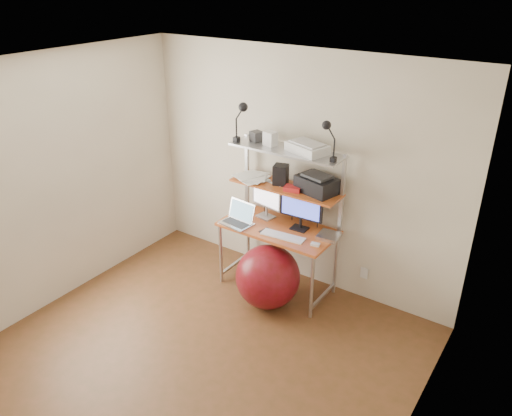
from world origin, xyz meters
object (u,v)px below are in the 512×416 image
at_px(monitor_silver, 267,196).
at_px(laptop, 239,219).
at_px(monitor_black, 301,208).
at_px(exercise_ball, 268,277).
at_px(printer, 317,184).

xyz_separation_m(monitor_silver, laptop, (-0.16, -0.29, -0.19)).
relative_size(monitor_black, laptop, 1.31).
bearing_deg(exercise_ball, monitor_silver, 124.92).
height_order(monitor_silver, monitor_black, monitor_black).
height_order(printer, exercise_ball, printer).
height_order(monitor_black, laptop, monitor_black).
relative_size(laptop, printer, 0.81).
bearing_deg(monitor_black, laptop, -159.19).
distance_m(monitor_silver, printer, 0.62).
height_order(monitor_black, printer, printer).
bearing_deg(printer, monitor_silver, -161.45).
bearing_deg(laptop, monitor_silver, 68.02).
relative_size(monitor_silver, monitor_black, 0.95).
xyz_separation_m(monitor_silver, printer, (0.56, 0.04, 0.26)).
xyz_separation_m(laptop, exercise_ball, (0.47, -0.16, -0.46)).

